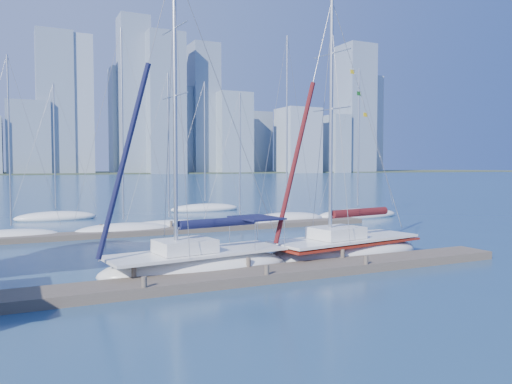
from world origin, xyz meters
name	(u,v)px	position (x,y,z in m)	size (l,w,h in m)	color
ground	(257,280)	(0.00, 0.00, 0.00)	(700.00, 700.00, 0.00)	navy
near_dock	(257,275)	(0.00, 0.00, 0.20)	(26.00, 2.00, 0.40)	#50453B
far_dock	(188,230)	(2.00, 16.00, 0.18)	(30.00, 1.80, 0.36)	#50453B
far_shore	(36,174)	(0.00, 320.00, 0.00)	(800.00, 100.00, 1.50)	#38472D
sailboat_navy	(197,250)	(-1.94, 2.12, 1.07)	(9.04, 4.03, 13.98)	white
sailboat_maroon	(345,239)	(6.31, 2.58, 1.02)	(9.44, 4.40, 13.75)	white
bg_boat_0	(12,236)	(-9.58, 17.00, 0.26)	(6.05, 2.19, 12.26)	white
bg_boat_1	(124,230)	(-2.44, 16.85, 0.30)	(7.24, 4.82, 14.77)	white
bg_boat_2	(169,226)	(1.13, 17.84, 0.25)	(7.77, 4.83, 12.09)	white
bg_boat_3	(240,224)	(6.57, 16.89, 0.23)	(7.54, 4.35, 10.81)	white
bg_boat_4	(287,218)	(11.62, 18.50, 0.33)	(7.56, 5.02, 16.20)	white
bg_boat_5	(358,214)	(19.45, 18.95, 0.29)	(8.67, 2.80, 14.21)	white
bg_boat_6	(56,217)	(-6.17, 28.91, 0.27)	(7.05, 2.72, 12.46)	white
bg_boat_7	(205,208)	(8.90, 31.64, 0.28)	(7.88, 3.64, 14.12)	white
skyline	(78,115)	(22.55, 290.32, 34.50)	(503.64, 51.31, 100.55)	gray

